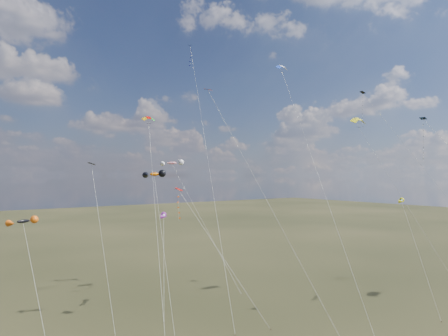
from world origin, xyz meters
TOP-DOWN VIEW (x-y plane):
  - diamond_black_high at (26.22, 11.25)m, footprint 11.14×20.90m
  - diamond_navy_tall at (2.57, 30.92)m, footprint 10.91×27.85m
  - diamond_black_mid at (-17.72, 20.83)m, footprint 1.09×11.29m
  - diamond_red_low at (-7.80, 16.38)m, footprint 6.39×12.43m
  - diamond_navy_right at (19.90, -2.32)m, footprint 1.22×22.46m
  - diamond_orange_center at (-4.84, 6.48)m, footprint 8.92×13.93m
  - parafoil_yellow at (21.29, 10.21)m, footprint 6.43×15.03m
  - parafoil_blue_white at (12.30, 18.43)m, footprint 10.20×24.15m
  - parafoil_tricolor at (-9.78, 22.68)m, footprint 6.47×16.65m
  - novelty_black_orange at (-26.26, 19.68)m, footprint 3.17×9.17m
  - novelty_orange_black at (-10.48, 19.38)m, footprint 4.09×11.90m
  - novelty_white_purple at (-7.89, 21.71)m, footprint 4.55×8.56m
  - novelty_redwhite_stripe at (-1.12, 31.83)m, footprint 6.23×15.20m
  - novelty_blue_yellow at (21.48, 3.05)m, footprint 6.51×9.05m

SIDE VIEW (x-z plane):
  - novelty_white_purple at x=-7.89m, z-range 5.86..18.49m
  - novelty_black_orange at x=-26.26m, z-range 6.14..19.43m
  - diamond_red_low at x=-7.80m, z-range 5.28..21.57m
  - novelty_blue_yellow at x=21.48m, z-range 6.81..21.40m
  - diamond_black_mid at x=-17.72m, z-range 4.82..24.47m
  - novelty_orange_black at x=-10.48m, z-range 8.68..27.35m
  - diamond_orange_center at x=-4.84m, z-range 4.95..33.41m
  - novelty_redwhite_stripe at x=-1.12m, z-range 9.68..30.32m
  - diamond_navy_right at x=19.90m, z-range 8.71..34.56m
  - parafoil_tricolor at x=-9.78m, z-range 12.55..39.18m
  - parafoil_yellow at x=21.29m, z-range 13.09..40.87m
  - diamond_black_high at x=26.22m, z-range 11.33..43.82m
  - parafoil_blue_white at x=12.30m, z-range 17.43..54.10m
  - diamond_navy_tall at x=2.57m, z-range 14.82..56.96m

